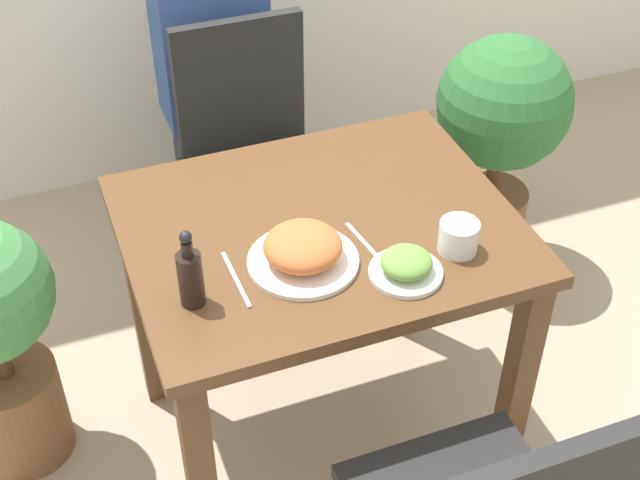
{
  "coord_description": "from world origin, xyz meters",
  "views": [
    {
      "loc": [
        -0.56,
        -1.48,
        2.03
      ],
      "look_at": [
        0.0,
        0.0,
        0.71
      ],
      "focal_mm": 50.0,
      "sensor_mm": 36.0,
      "label": 1
    }
  ],
  "objects_px": {
    "sauce_bottle": "(190,276)",
    "drink_cup": "(459,237)",
    "food_plate": "(303,250)",
    "person_figure": "(214,78)",
    "chair_far": "(254,153)",
    "potted_plant_right": "(501,128)",
    "side_plate": "(406,266)"
  },
  "relations": [
    {
      "from": "sauce_bottle",
      "to": "drink_cup",
      "type": "bearing_deg",
      "value": -4.24
    },
    {
      "from": "food_plate",
      "to": "drink_cup",
      "type": "xyz_separation_m",
      "value": [
        0.33,
        -0.08,
        -0.0
      ]
    },
    {
      "from": "sauce_bottle",
      "to": "person_figure",
      "type": "bearing_deg",
      "value": 73.24
    },
    {
      "from": "chair_far",
      "to": "sauce_bottle",
      "type": "relative_size",
      "value": 4.77
    },
    {
      "from": "drink_cup",
      "to": "potted_plant_right",
      "type": "xyz_separation_m",
      "value": [
        0.55,
        0.72,
        -0.27
      ]
    },
    {
      "from": "side_plate",
      "to": "person_figure",
      "type": "bearing_deg",
      "value": 93.74
    },
    {
      "from": "drink_cup",
      "to": "potted_plant_right",
      "type": "bearing_deg",
      "value": 52.37
    },
    {
      "from": "side_plate",
      "to": "drink_cup",
      "type": "distance_m",
      "value": 0.15
    },
    {
      "from": "side_plate",
      "to": "person_figure",
      "type": "height_order",
      "value": "person_figure"
    },
    {
      "from": "food_plate",
      "to": "sauce_bottle",
      "type": "distance_m",
      "value": 0.26
    },
    {
      "from": "potted_plant_right",
      "to": "person_figure",
      "type": "xyz_separation_m",
      "value": [
        -0.78,
        0.52,
        0.06
      ]
    },
    {
      "from": "sauce_bottle",
      "to": "potted_plant_right",
      "type": "relative_size",
      "value": 0.23
    },
    {
      "from": "chair_far",
      "to": "sauce_bottle",
      "type": "bearing_deg",
      "value": -114.33
    },
    {
      "from": "food_plate",
      "to": "side_plate",
      "type": "relative_size",
      "value": 1.53
    },
    {
      "from": "chair_far",
      "to": "person_figure",
      "type": "height_order",
      "value": "person_figure"
    },
    {
      "from": "person_figure",
      "to": "drink_cup",
      "type": "bearing_deg",
      "value": -79.73
    },
    {
      "from": "side_plate",
      "to": "potted_plant_right",
      "type": "xyz_separation_m",
      "value": [
        0.7,
        0.75,
        -0.26
      ]
    },
    {
      "from": "chair_far",
      "to": "side_plate",
      "type": "height_order",
      "value": "chair_far"
    },
    {
      "from": "chair_far",
      "to": "person_figure",
      "type": "xyz_separation_m",
      "value": [
        -0.02,
        0.35,
        0.08
      ]
    },
    {
      "from": "chair_far",
      "to": "food_plate",
      "type": "relative_size",
      "value": 3.65
    },
    {
      "from": "food_plate",
      "to": "person_figure",
      "type": "xyz_separation_m",
      "value": [
        0.11,
        1.16,
        -0.22
      ]
    },
    {
      "from": "person_figure",
      "to": "sauce_bottle",
      "type": "bearing_deg",
      "value": -106.76
    },
    {
      "from": "drink_cup",
      "to": "person_figure",
      "type": "bearing_deg",
      "value": 100.27
    },
    {
      "from": "sauce_bottle",
      "to": "potted_plant_right",
      "type": "bearing_deg",
      "value": 30.66
    },
    {
      "from": "drink_cup",
      "to": "person_figure",
      "type": "relative_size",
      "value": 0.07
    },
    {
      "from": "drink_cup",
      "to": "food_plate",
      "type": "bearing_deg",
      "value": 167.07
    },
    {
      "from": "side_plate",
      "to": "drink_cup",
      "type": "height_order",
      "value": "drink_cup"
    },
    {
      "from": "potted_plant_right",
      "to": "side_plate",
      "type": "bearing_deg",
      "value": -132.68
    },
    {
      "from": "side_plate",
      "to": "person_figure",
      "type": "distance_m",
      "value": 1.29
    },
    {
      "from": "chair_far",
      "to": "potted_plant_right",
      "type": "height_order",
      "value": "chair_far"
    },
    {
      "from": "chair_far",
      "to": "drink_cup",
      "type": "xyz_separation_m",
      "value": [
        0.2,
        -0.89,
        0.3
      ]
    },
    {
      "from": "drink_cup",
      "to": "sauce_bottle",
      "type": "xyz_separation_m",
      "value": [
        -0.59,
        0.04,
        0.04
      ]
    }
  ]
}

